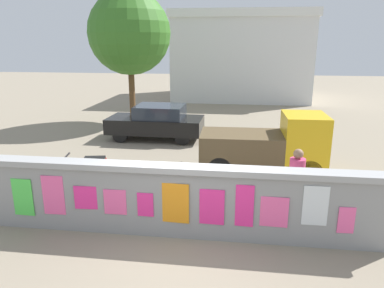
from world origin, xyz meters
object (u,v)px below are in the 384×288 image
Objects in this scene: auto_rickshaw_truck at (269,145)px; motorcycle at (90,169)px; car_parked at (157,122)px; tree_roadside at (129,33)px; person_walking at (297,177)px; bicycle_near at (163,184)px.

auto_rickshaw_truck reaches higher than motorcycle.
auto_rickshaw_truck is 0.95× the size of car_parked.
tree_roadside reaches higher than auto_rickshaw_truck.
person_walking is (4.61, -6.31, 0.26)m from car_parked.
motorcycle is at bearing 164.78° from bicycle_near.
tree_roadside is at bearing 132.90° from auto_rickshaw_truck.
person_walking is 0.26× the size of tree_roadside.
car_parked is at bearing 126.13° from person_walking.
auto_rickshaw_truck is 2.13× the size of bicycle_near.
tree_roadside reaches higher than person_walking.
person_walking is at bearing -53.87° from car_parked.
person_walking is at bearing -81.57° from auto_rickshaw_truck.
person_walking is (5.36, -1.26, 0.52)m from motorcycle.
motorcycle is 8.95m from tree_roadside.
auto_rickshaw_truck is at bearing 37.13° from bicycle_near.
car_parked is 2.03× the size of motorcycle.
auto_rickshaw_truck is 9.54m from tree_roadside.
car_parked is 2.25× the size of bicycle_near.
car_parked is 7.82m from person_walking.
motorcycle is 1.16× the size of person_walking.
motorcycle is 2.27m from bicycle_near.
person_walking is at bearing -13.28° from motorcycle.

